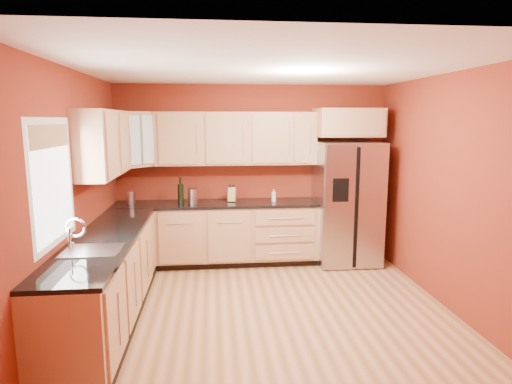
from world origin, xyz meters
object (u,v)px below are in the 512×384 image
wine_bottle_a (181,192)px  canister_left (193,196)px  soap_dispenser (274,195)px  refrigerator (347,203)px  knife_block (232,194)px

wine_bottle_a → canister_left: bearing=-1.3°
soap_dispenser → wine_bottle_a: bearing=-178.6°
refrigerator → knife_block: (-1.67, 0.12, 0.13)m
canister_left → refrigerator: bearing=-0.7°
wine_bottle_a → soap_dispenser: size_ratio=1.86×
soap_dispenser → canister_left: bearing=-178.2°
canister_left → knife_block: size_ratio=1.02×
knife_block → refrigerator: bearing=8.6°
soap_dispenser → knife_block: bearing=174.6°
wine_bottle_a → knife_block: (0.72, 0.09, -0.06)m
canister_left → knife_block: 0.57m
refrigerator → wine_bottle_a: (-2.40, 0.03, 0.20)m
wine_bottle_a → soap_dispenser: 1.33m
refrigerator → knife_block: refrigerator is taller
refrigerator → knife_block: 1.68m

